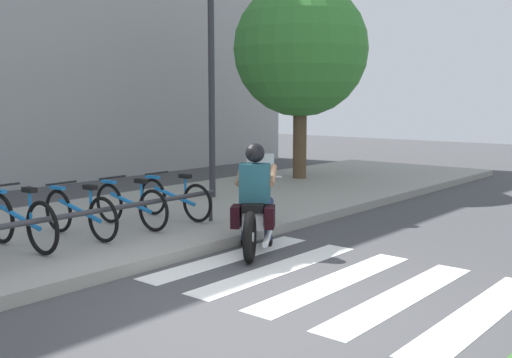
{
  "coord_description": "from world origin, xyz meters",
  "views": [
    {
      "loc": [
        -4.31,
        -3.51,
        2.01
      ],
      "look_at": [
        2.09,
        1.88,
        0.91
      ],
      "focal_mm": 42.18,
      "sensor_mm": 36.0,
      "label": 1
    }
  ],
  "objects_px": {
    "motorcycle": "(256,214)",
    "bicycle_3": "(80,213)",
    "rider": "(255,188)",
    "bicycle_5": "(174,198)",
    "bike_rack": "(75,217)",
    "bicycle_4": "(130,205)",
    "tree_near_rack": "(301,50)",
    "street_lamp": "(211,61)",
    "bicycle_2": "(20,221)"
  },
  "relations": [
    {
      "from": "bike_rack",
      "to": "street_lamp",
      "type": "distance_m",
      "value": 4.88
    },
    {
      "from": "bicycle_3",
      "to": "bike_rack",
      "type": "height_order",
      "value": "bicycle_3"
    },
    {
      "from": "rider",
      "to": "bicycle_5",
      "type": "bearing_deg",
      "value": 84.3
    },
    {
      "from": "rider",
      "to": "street_lamp",
      "type": "height_order",
      "value": "street_lamp"
    },
    {
      "from": "bicycle_4",
      "to": "bicycle_5",
      "type": "xyz_separation_m",
      "value": [
        0.86,
        0.0,
        -0.01
      ]
    },
    {
      "from": "motorcycle",
      "to": "bicycle_5",
      "type": "distance_m",
      "value": 1.79
    },
    {
      "from": "bicycle_2",
      "to": "bicycle_3",
      "type": "bearing_deg",
      "value": 0.08
    },
    {
      "from": "bicycle_2",
      "to": "bicycle_4",
      "type": "xyz_separation_m",
      "value": [
        1.71,
        0.0,
        -0.03
      ]
    },
    {
      "from": "bicycle_3",
      "to": "bike_rack",
      "type": "xyz_separation_m",
      "value": [
        -0.43,
        -0.55,
        0.08
      ]
    },
    {
      "from": "rider",
      "to": "bicycle_3",
      "type": "relative_size",
      "value": 0.9
    },
    {
      "from": "rider",
      "to": "bicycle_3",
      "type": "distance_m",
      "value": 2.41
    },
    {
      "from": "bicycle_3",
      "to": "street_lamp",
      "type": "height_order",
      "value": "street_lamp"
    },
    {
      "from": "bicycle_4",
      "to": "bicycle_5",
      "type": "relative_size",
      "value": 1.0
    },
    {
      "from": "motorcycle",
      "to": "tree_near_rack",
      "type": "height_order",
      "value": "tree_near_rack"
    },
    {
      "from": "motorcycle",
      "to": "street_lamp",
      "type": "relative_size",
      "value": 0.42
    },
    {
      "from": "bike_rack",
      "to": "bicycle_2",
      "type": "bearing_deg",
      "value": 127.77
    },
    {
      "from": "bicycle_4",
      "to": "street_lamp",
      "type": "height_order",
      "value": "street_lamp"
    },
    {
      "from": "rider",
      "to": "bike_rack",
      "type": "height_order",
      "value": "rider"
    },
    {
      "from": "bicycle_5",
      "to": "bike_rack",
      "type": "distance_m",
      "value": 2.22
    },
    {
      "from": "bicycle_3",
      "to": "bicycle_5",
      "type": "distance_m",
      "value": 1.71
    },
    {
      "from": "bicycle_4",
      "to": "bicycle_5",
      "type": "distance_m",
      "value": 0.86
    },
    {
      "from": "motorcycle",
      "to": "bicycle_3",
      "type": "xyz_separation_m",
      "value": [
        -1.6,
        1.79,
        0.03
      ]
    },
    {
      "from": "motorcycle",
      "to": "street_lamp",
      "type": "height_order",
      "value": "street_lamp"
    },
    {
      "from": "rider",
      "to": "bicycle_4",
      "type": "relative_size",
      "value": 0.91
    },
    {
      "from": "street_lamp",
      "to": "bicycle_3",
      "type": "bearing_deg",
      "value": -164.09
    },
    {
      "from": "bicycle_2",
      "to": "street_lamp",
      "type": "xyz_separation_m",
      "value": [
        4.5,
        1.04,
        2.22
      ]
    },
    {
      "from": "bicycle_5",
      "to": "bike_rack",
      "type": "height_order",
      "value": "bicycle_5"
    },
    {
      "from": "bike_rack",
      "to": "tree_near_rack",
      "type": "distance_m",
      "value": 8.16
    },
    {
      "from": "rider",
      "to": "bicycle_4",
      "type": "distance_m",
      "value": 1.98
    },
    {
      "from": "bicycle_2",
      "to": "bicycle_5",
      "type": "height_order",
      "value": "bicycle_2"
    },
    {
      "from": "bicycle_3",
      "to": "tree_near_rack",
      "type": "distance_m",
      "value": 7.67
    },
    {
      "from": "bicycle_2",
      "to": "street_lamp",
      "type": "bearing_deg",
      "value": 13.01
    },
    {
      "from": "street_lamp",
      "to": "bicycle_4",
      "type": "bearing_deg",
      "value": -159.55
    },
    {
      "from": "motorcycle",
      "to": "rider",
      "type": "relative_size",
      "value": 1.31
    },
    {
      "from": "motorcycle",
      "to": "street_lamp",
      "type": "xyz_separation_m",
      "value": [
        2.05,
        2.83,
        2.27
      ]
    },
    {
      "from": "bicycle_2",
      "to": "bicycle_4",
      "type": "bearing_deg",
      "value": 0.04
    },
    {
      "from": "bicycle_3",
      "to": "bicycle_4",
      "type": "bearing_deg",
      "value": 0.0
    },
    {
      "from": "bicycle_2",
      "to": "tree_near_rack",
      "type": "relative_size",
      "value": 0.34
    },
    {
      "from": "bicycle_2",
      "to": "tree_near_rack",
      "type": "height_order",
      "value": "tree_near_rack"
    },
    {
      "from": "bicycle_3",
      "to": "tree_near_rack",
      "type": "relative_size",
      "value": 0.34
    },
    {
      "from": "bike_rack",
      "to": "bicycle_3",
      "type": "bearing_deg",
      "value": 52.31
    },
    {
      "from": "rider",
      "to": "bicycle_5",
      "type": "height_order",
      "value": "rider"
    },
    {
      "from": "motorcycle",
      "to": "rider",
      "type": "height_order",
      "value": "rider"
    },
    {
      "from": "motorcycle",
      "to": "bike_rack",
      "type": "relative_size",
      "value": 0.39
    },
    {
      "from": "bicycle_3",
      "to": "bicycle_5",
      "type": "relative_size",
      "value": 1.02
    },
    {
      "from": "bike_rack",
      "to": "tree_near_rack",
      "type": "relative_size",
      "value": 1.03
    },
    {
      "from": "bicycle_5",
      "to": "rider",
      "type": "bearing_deg",
      "value": -95.7
    },
    {
      "from": "bicycle_4",
      "to": "tree_near_rack",
      "type": "bearing_deg",
      "value": 13.09
    },
    {
      "from": "motorcycle",
      "to": "bike_rack",
      "type": "height_order",
      "value": "motorcycle"
    },
    {
      "from": "motorcycle",
      "to": "bicycle_4",
      "type": "bearing_deg",
      "value": 112.47
    }
  ]
}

